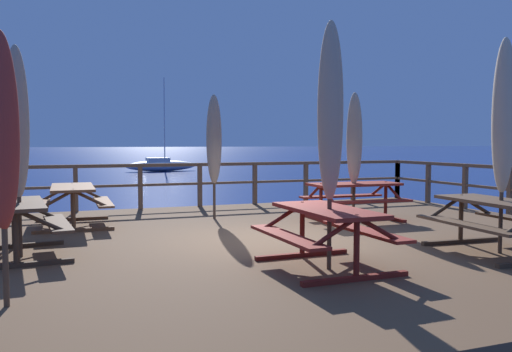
# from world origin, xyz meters

# --- Properties ---
(ground_plane) EXTENTS (600.00, 600.00, 0.00)m
(ground_plane) POSITION_xyz_m (0.00, 0.00, 0.00)
(ground_plane) COLOR navy
(wooden_deck) EXTENTS (12.01, 9.72, 0.76)m
(wooden_deck) POSITION_xyz_m (0.00, 0.00, 0.38)
(wooden_deck) COLOR brown
(wooden_deck) RESTS_ON ground
(railing_waterside_far) EXTENTS (11.81, 0.10, 1.09)m
(railing_waterside_far) POSITION_xyz_m (-0.00, 4.71, 1.49)
(railing_waterside_far) COLOR brown
(railing_waterside_far) RESTS_ON wooden_deck
(picnic_table_mid_centre) EXTENTS (1.50, 1.98, 0.78)m
(picnic_table_mid_centre) POSITION_xyz_m (2.62, -2.18, 1.32)
(picnic_table_mid_centre) COLOR brown
(picnic_table_mid_centre) RESTS_ON wooden_deck
(picnic_table_back_right) EXTENTS (1.42, 1.86, 0.78)m
(picnic_table_back_right) POSITION_xyz_m (-3.04, 2.59, 1.31)
(picnic_table_back_right) COLOR brown
(picnic_table_back_right) RESTS_ON wooden_deck
(picnic_table_mid_right) EXTENTS (1.55, 1.87, 0.78)m
(picnic_table_mid_right) POSITION_xyz_m (-3.87, -0.04, 1.31)
(picnic_table_mid_right) COLOR brown
(picnic_table_mid_right) RESTS_ON wooden_deck
(picnic_table_front_left) EXTENTS (1.91, 1.45, 0.78)m
(picnic_table_front_left) POSITION_xyz_m (2.40, 1.38, 1.31)
(picnic_table_front_left) COLOR maroon
(picnic_table_front_left) RESTS_ON wooden_deck
(picnic_table_mid_left) EXTENTS (1.43, 1.77, 0.78)m
(picnic_table_mid_left) POSITION_xyz_m (-0.11, -2.12, 1.31)
(picnic_table_mid_left) COLOR maroon
(picnic_table_mid_left) RESTS_ON wooden_deck
(patio_umbrella_short_front) EXTENTS (0.32, 0.32, 3.08)m
(patio_umbrella_short_front) POSITION_xyz_m (2.65, -2.22, 2.71)
(patio_umbrella_short_front) COLOR #4C3828
(patio_umbrella_short_front) RESTS_ON wooden_deck
(patio_umbrella_tall_back_right) EXTENTS (0.32, 0.32, 2.59)m
(patio_umbrella_tall_back_right) POSITION_xyz_m (-0.25, 2.56, 2.41)
(patio_umbrella_tall_back_right) COLOR #4C3828
(patio_umbrella_tall_back_right) RESTS_ON wooden_deck
(patio_umbrella_tall_front) EXTENTS (0.32, 0.32, 2.93)m
(patio_umbrella_tall_front) POSITION_xyz_m (-3.80, -0.05, 2.62)
(patio_umbrella_tall_front) COLOR #4C3828
(patio_umbrella_tall_front) RESTS_ON wooden_deck
(patio_umbrella_tall_mid_right) EXTENTS (0.32, 0.32, 2.62)m
(patio_umbrella_tall_mid_right) POSITION_xyz_m (2.38, 1.36, 2.42)
(patio_umbrella_tall_mid_right) COLOR #4C3828
(patio_umbrella_tall_mid_right) RESTS_ON wooden_deck
(patio_umbrella_short_back) EXTENTS (0.32, 0.32, 3.09)m
(patio_umbrella_short_back) POSITION_xyz_m (-0.12, -2.20, 2.72)
(patio_umbrella_short_back) COLOR #4C3828
(patio_umbrella_short_back) RESTS_ON wooden_deck
(patio_umbrella_tall_back_left) EXTENTS (0.32, 0.32, 2.49)m
(patio_umbrella_tall_back_left) POSITION_xyz_m (-3.91, 1.20, 2.34)
(patio_umbrella_tall_back_left) COLOR #4C3828
(patio_umbrella_tall_back_left) RESTS_ON wooden_deck
(patio_umbrella_tall_mid_left) EXTENTS (0.32, 0.32, 2.66)m
(patio_umbrella_tall_mid_left) POSITION_xyz_m (-3.78, -2.44, 2.45)
(patio_umbrella_tall_mid_left) COLOR #4C3828
(patio_umbrella_tall_mid_left) RESTS_ON wooden_deck
(sailboat_distant) EXTENTS (6.17, 2.46, 7.72)m
(sailboat_distant) POSITION_xyz_m (4.64, 35.39, 0.51)
(sailboat_distant) COLOR silver
(sailboat_distant) RESTS_ON ground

